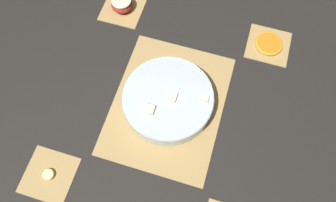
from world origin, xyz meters
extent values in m
plane|color=black|center=(0.00, 0.00, 0.00)|extent=(6.00, 6.00, 0.00)
cube|color=tan|center=(0.00, 0.00, 0.00)|extent=(0.45, 0.34, 0.01)
cube|color=#3D2D19|center=(-0.15, 0.00, 0.00)|extent=(0.01, 0.34, 0.00)
cube|color=#3D2D19|center=(-0.07, 0.00, 0.00)|extent=(0.01, 0.34, 0.00)
cube|color=#3D2D19|center=(0.00, 0.00, 0.00)|extent=(0.01, 0.34, 0.00)
cube|color=#3D2D19|center=(0.07, 0.00, 0.00)|extent=(0.01, 0.34, 0.00)
cube|color=#3D2D19|center=(0.15, 0.00, 0.00)|extent=(0.01, 0.34, 0.00)
cube|color=tan|center=(-0.31, -0.27, 0.00)|extent=(0.14, 0.14, 0.01)
cube|color=#3D2D19|center=(-0.35, -0.27, 0.00)|extent=(0.00, 0.14, 0.00)
cube|color=#3D2D19|center=(-0.31, -0.27, 0.00)|extent=(0.00, 0.14, 0.00)
cube|color=#3D2D19|center=(-0.28, -0.27, 0.00)|extent=(0.00, 0.14, 0.00)
cube|color=tan|center=(0.31, -0.27, 0.00)|extent=(0.14, 0.14, 0.01)
cube|color=#3D2D19|center=(0.29, -0.27, 0.00)|extent=(0.00, 0.14, 0.00)
cube|color=#3D2D19|center=(0.34, -0.27, 0.00)|extent=(0.00, 0.14, 0.00)
cube|color=tan|center=(-0.31, 0.27, 0.00)|extent=(0.14, 0.14, 0.01)
cube|color=#3D2D19|center=(-0.36, 0.27, 0.00)|extent=(0.00, 0.14, 0.00)
cube|color=#3D2D19|center=(-0.33, 0.27, 0.00)|extent=(0.00, 0.14, 0.00)
cube|color=#3D2D19|center=(-0.30, 0.27, 0.00)|extent=(0.00, 0.14, 0.00)
cube|color=#3D2D19|center=(-0.27, 0.27, 0.00)|extent=(0.00, 0.14, 0.00)
cylinder|color=silver|center=(0.00, 0.00, 0.04)|extent=(0.28, 0.28, 0.06)
torus|color=silver|center=(0.00, 0.00, 0.06)|extent=(0.28, 0.28, 0.01)
cylinder|color=beige|center=(0.04, -0.04, 0.03)|extent=(0.03, 0.03, 0.01)
cylinder|color=beige|center=(-0.05, 0.02, 0.06)|extent=(0.03, 0.03, 0.01)
cylinder|color=beige|center=(0.04, -0.08, 0.04)|extent=(0.03, 0.03, 0.01)
cylinder|color=beige|center=(0.06, -0.07, 0.05)|extent=(0.03, 0.03, 0.01)
cylinder|color=beige|center=(-0.02, -0.06, 0.03)|extent=(0.03, 0.03, 0.01)
cylinder|color=beige|center=(0.07, 0.03, 0.05)|extent=(0.03, 0.03, 0.01)
cube|color=beige|center=(-0.06, 0.07, 0.04)|extent=(0.03, 0.03, 0.03)
cube|color=beige|center=(0.00, 0.01, 0.06)|extent=(0.03, 0.03, 0.03)
cube|color=beige|center=(0.06, -0.04, 0.06)|extent=(0.03, 0.03, 0.03)
cube|color=beige|center=(-0.09, -0.05, 0.05)|extent=(0.03, 0.03, 0.03)
cube|color=beige|center=(-0.02, 0.11, 0.06)|extent=(0.02, 0.02, 0.02)
cube|color=beige|center=(-0.02, 0.00, 0.03)|extent=(0.02, 0.02, 0.02)
cube|color=beige|center=(-0.01, -0.11, 0.04)|extent=(0.03, 0.03, 0.03)
ellipsoid|color=orange|center=(-0.10, -0.02, 0.05)|extent=(0.03, 0.02, 0.01)
ellipsoid|color=red|center=(0.03, 0.05, 0.04)|extent=(0.03, 0.02, 0.02)
ellipsoid|color=red|center=(0.05, -0.01, 0.02)|extent=(0.03, 0.02, 0.02)
ellipsoid|color=red|center=(-0.06, -0.01, 0.02)|extent=(0.04, 0.02, 0.02)
ellipsoid|color=#B72D23|center=(-0.31, -0.27, 0.03)|extent=(0.08, 0.08, 0.04)
cylinder|color=beige|center=(-0.31, -0.27, 0.05)|extent=(0.07, 0.07, 0.00)
cylinder|color=orange|center=(-0.31, 0.27, 0.01)|extent=(0.08, 0.08, 0.01)
torus|color=#F4A82D|center=(-0.31, 0.27, 0.01)|extent=(0.10, 0.10, 0.01)
cylinder|color=beige|center=(0.31, -0.27, 0.01)|extent=(0.03, 0.03, 0.01)
torus|color=yellow|center=(0.31, -0.27, 0.01)|extent=(0.04, 0.04, 0.01)
camera|label=1|loc=(0.38, 0.12, 0.96)|focal=35.00mm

